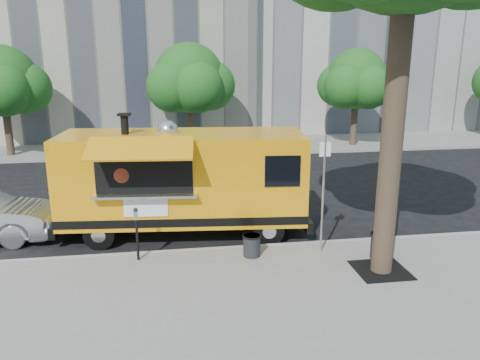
# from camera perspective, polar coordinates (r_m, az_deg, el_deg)

# --- Properties ---
(ground) EXTENTS (120.00, 120.00, 0.00)m
(ground) POSITION_cam_1_polar(r_m,az_deg,el_deg) (13.29, 1.21, -7.05)
(ground) COLOR black
(ground) RESTS_ON ground
(sidewalk) EXTENTS (60.00, 6.00, 0.15)m
(sidewalk) POSITION_cam_1_polar(r_m,az_deg,el_deg) (9.73, 5.41, -15.37)
(sidewalk) COLOR gray
(sidewalk) RESTS_ON ground
(curb) EXTENTS (60.00, 0.14, 0.16)m
(curb) POSITION_cam_1_polar(r_m,az_deg,el_deg) (12.41, 1.96, -8.32)
(curb) COLOR #999993
(curb) RESTS_ON ground
(far_sidewalk) EXTENTS (60.00, 5.00, 0.15)m
(far_sidewalk) POSITION_cam_1_polar(r_m,az_deg,el_deg) (26.18, -3.88, 4.14)
(far_sidewalk) COLOR gray
(far_sidewalk) RESTS_ON ground
(tree_well) EXTENTS (1.20, 1.20, 0.02)m
(tree_well) POSITION_cam_1_polar(r_m,az_deg,el_deg) (11.53, 16.79, -10.47)
(tree_well) COLOR black
(tree_well) RESTS_ON sidewalk
(far_tree_a) EXTENTS (3.42, 3.42, 5.36)m
(far_tree_a) POSITION_cam_1_polar(r_m,az_deg,el_deg) (25.69, -27.02, 10.69)
(far_tree_a) COLOR #33261C
(far_tree_a) RESTS_ON far_sidewalk
(far_tree_b) EXTENTS (3.60, 3.60, 5.50)m
(far_tree_b) POSITION_cam_1_polar(r_m,az_deg,el_deg) (24.88, -6.22, 12.24)
(far_tree_b) COLOR #33261C
(far_tree_b) RESTS_ON far_sidewalk
(far_tree_c) EXTENTS (3.24, 3.24, 5.21)m
(far_tree_c) POSITION_cam_1_polar(r_m,az_deg,el_deg) (26.57, 14.03, 11.81)
(far_tree_c) COLOR #33261C
(far_tree_c) RESTS_ON far_sidewalk
(sign_post) EXTENTS (0.28, 0.06, 3.00)m
(sign_post) POSITION_cam_1_polar(r_m,az_deg,el_deg) (11.64, 10.13, -0.89)
(sign_post) COLOR silver
(sign_post) RESTS_ON sidewalk
(parking_meter) EXTENTS (0.11, 0.11, 1.33)m
(parking_meter) POSITION_cam_1_polar(r_m,az_deg,el_deg) (11.53, -12.49, -5.70)
(parking_meter) COLOR black
(parking_meter) RESTS_ON sidewalk
(food_truck) EXTENTS (7.16, 3.54, 3.45)m
(food_truck) POSITION_cam_1_polar(r_m,az_deg,el_deg) (13.14, -7.04, 0.05)
(food_truck) COLOR orange
(food_truck) RESTS_ON ground
(trash_bin_left) EXTENTS (0.54, 0.54, 0.64)m
(trash_bin_left) POSITION_cam_1_polar(r_m,az_deg,el_deg) (12.03, 16.81, -7.62)
(trash_bin_left) COLOR black
(trash_bin_left) RESTS_ON sidewalk
(trash_bin_right) EXTENTS (0.46, 0.46, 0.55)m
(trash_bin_right) POSITION_cam_1_polar(r_m,az_deg,el_deg) (11.67, 1.45, -7.90)
(trash_bin_right) COLOR black
(trash_bin_right) RESTS_ON sidewalk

